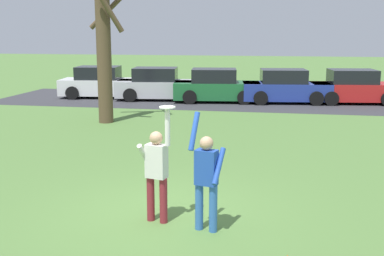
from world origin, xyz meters
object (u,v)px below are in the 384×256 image
(person_catcher, at_px, (157,169))
(parked_car_blue, at_px, (285,87))
(frisbee_disc, at_px, (167,107))
(bare_tree_tall, at_px, (105,42))
(person_defender, at_px, (206,175))
(parked_car_white, at_px, (101,83))
(parked_car_red, at_px, (354,88))
(parked_car_green, at_px, (216,87))
(parked_car_silver, at_px, (158,85))

(person_catcher, relative_size, parked_car_blue, 0.48)
(frisbee_disc, bearing_deg, bare_tree_tall, 116.14)
(person_catcher, xyz_separation_m, person_defender, (0.92, -0.24, -0.00))
(bare_tree_tall, bearing_deg, frisbee_disc, -63.86)
(person_catcher, relative_size, bare_tree_tall, 0.33)
(person_catcher, bearing_deg, parked_car_white, 128.61)
(parked_car_red, bearing_deg, person_defender, -112.97)
(person_catcher, height_order, person_defender, person_catcher)
(parked_car_blue, relative_size, parked_car_red, 1.00)
(person_catcher, distance_m, parked_car_red, 16.84)
(frisbee_disc, relative_size, parked_car_red, 0.06)
(person_catcher, height_order, frisbee_disc, frisbee_disc)
(person_defender, bearing_deg, person_catcher, 0.00)
(parked_car_red, relative_size, bare_tree_tall, 0.68)
(person_defender, relative_size, parked_car_red, 0.48)
(parked_car_green, bearing_deg, parked_car_white, 168.31)
(parked_car_green, bearing_deg, parked_car_blue, -2.29)
(person_defender, distance_m, frisbee_disc, 1.33)
(parked_car_white, xyz_separation_m, parked_car_silver, (3.10, -0.29, 0.00))
(person_catcher, distance_m, parked_car_blue, 15.67)
(parked_car_green, bearing_deg, person_defender, -90.13)
(parked_car_silver, relative_size, parked_car_red, 1.00)
(frisbee_disc, xyz_separation_m, parked_car_red, (5.28, 15.98, -1.37))
(parked_car_red, bearing_deg, parked_car_green, 179.03)
(parked_car_blue, bearing_deg, parked_car_white, 171.61)
(parked_car_red, height_order, bare_tree_tall, bare_tree_tall)
(parked_car_red, bearing_deg, parked_car_white, 173.86)
(parked_car_red, bearing_deg, bare_tree_tall, -152.16)
(parked_car_blue, bearing_deg, bare_tree_tall, -142.84)
(person_catcher, bearing_deg, frisbee_disc, -0.00)
(parked_car_red, bearing_deg, person_catcher, -116.21)
(parked_car_green, relative_size, parked_car_red, 1.00)
(person_catcher, xyz_separation_m, frisbee_disc, (0.22, -0.06, 1.11))
(frisbee_disc, bearing_deg, person_catcher, 165.53)
(parked_car_green, xyz_separation_m, bare_tree_tall, (-3.29, -6.13, 2.26))
(parked_car_silver, relative_size, parked_car_blue, 1.00)
(person_defender, height_order, parked_car_red, person_defender)
(frisbee_disc, height_order, parked_car_white, frisbee_disc)
(person_catcher, height_order, parked_car_blue, person_catcher)
(parked_car_silver, bearing_deg, person_defender, -79.87)
(bare_tree_tall, bearing_deg, parked_car_red, 34.98)
(person_catcher, relative_size, parked_car_green, 0.48)
(person_catcher, bearing_deg, parked_car_blue, 96.01)
(parked_car_white, distance_m, parked_car_red, 12.54)
(parked_car_blue, bearing_deg, parked_car_silver, 173.70)
(person_defender, bearing_deg, bare_tree_tall, -46.43)
(parked_car_green, bearing_deg, frisbee_disc, -92.66)
(parked_car_silver, relative_size, parked_car_green, 1.00)
(person_defender, distance_m, parked_car_red, 16.80)
(person_defender, distance_m, parked_car_silver, 16.38)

